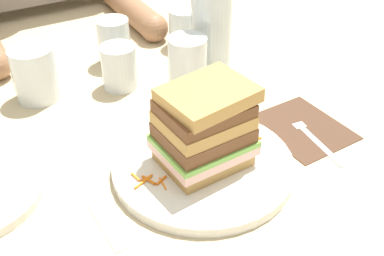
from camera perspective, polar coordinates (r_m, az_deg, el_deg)
ground_plane at (r=0.72m, az=0.05°, el=-5.36°), size 3.00×3.00×0.00m
main_plate at (r=0.73m, az=1.18°, el=-4.28°), size 0.27×0.27×0.02m
sandwich at (r=0.68m, az=1.30°, el=0.15°), size 0.14×0.11×0.13m
carrot_shred_0 at (r=0.69m, az=-6.68°, el=-5.76°), size 0.01×0.02×0.00m
carrot_shred_1 at (r=0.68m, az=-3.48°, el=-6.55°), size 0.01×0.03×0.00m
carrot_shred_2 at (r=0.69m, az=-5.10°, el=-6.18°), size 0.01×0.02×0.00m
carrot_shred_3 at (r=0.68m, az=-3.63°, el=-6.18°), size 0.02×0.01×0.00m
carrot_shred_4 at (r=0.69m, az=-5.35°, el=-5.88°), size 0.02×0.01×0.00m
carrot_shred_5 at (r=0.68m, az=-5.71°, el=-6.55°), size 0.03×0.01×0.00m
carrot_shred_6 at (r=0.77m, az=6.78°, el=-1.18°), size 0.03×0.01×0.00m
carrot_shred_7 at (r=0.77m, az=7.05°, el=-0.87°), size 0.02×0.02×0.00m
carrot_shred_8 at (r=0.76m, az=5.59°, el=-1.25°), size 0.02×0.02×0.00m
carrot_shred_9 at (r=0.76m, az=7.01°, el=-1.41°), size 0.01×0.02×0.00m
carrot_shred_10 at (r=0.76m, az=6.48°, el=-1.32°), size 0.02×0.02×0.00m
carrot_shred_11 at (r=0.76m, az=7.44°, el=-1.23°), size 0.02×0.01×0.00m
carrot_shred_12 at (r=0.75m, az=5.57°, el=-1.87°), size 0.02×0.03×0.00m
napkin_dark at (r=0.83m, az=12.87°, el=0.04°), size 0.14×0.16×0.00m
fork at (r=0.81m, az=13.77°, el=-0.62°), size 0.03×0.17×0.00m
knife at (r=0.69m, az=-11.55°, el=-8.80°), size 0.02×0.20×0.00m
juice_glass at (r=0.91m, az=-0.53°, el=7.39°), size 0.07×0.07×0.10m
water_bottle at (r=0.95m, az=2.31°, el=12.95°), size 0.08×0.08×0.24m
empty_tumbler_0 at (r=0.91m, az=-18.05°, el=6.10°), size 0.08×0.08×0.10m
empty_tumbler_1 at (r=1.06m, az=-0.98°, el=11.70°), size 0.06×0.06×0.08m
empty_tumbler_2 at (r=0.91m, az=-8.59°, el=7.13°), size 0.07×0.07×0.08m
empty_tumbler_3 at (r=1.00m, az=-9.18°, el=10.03°), size 0.06×0.06×0.09m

